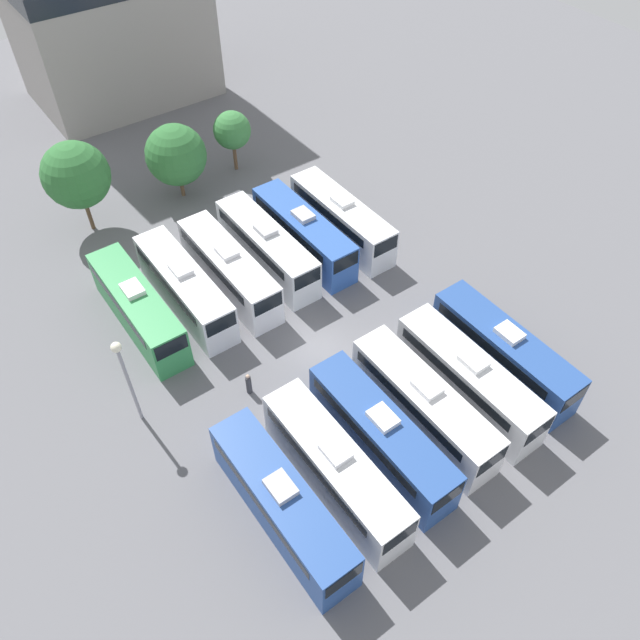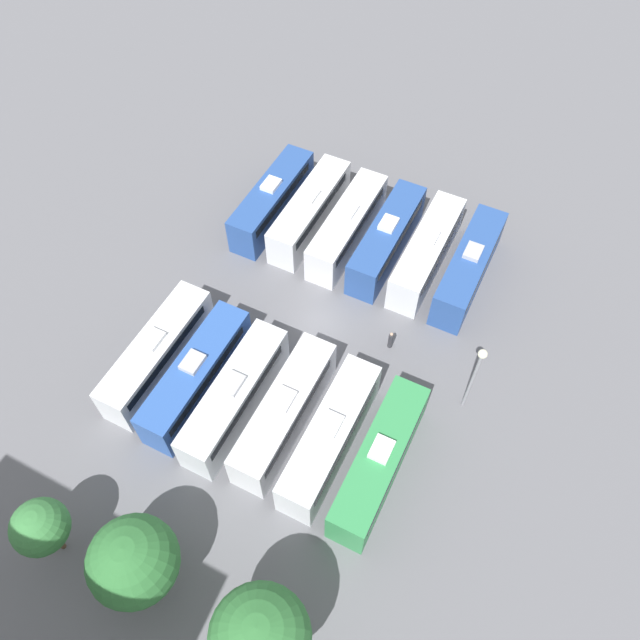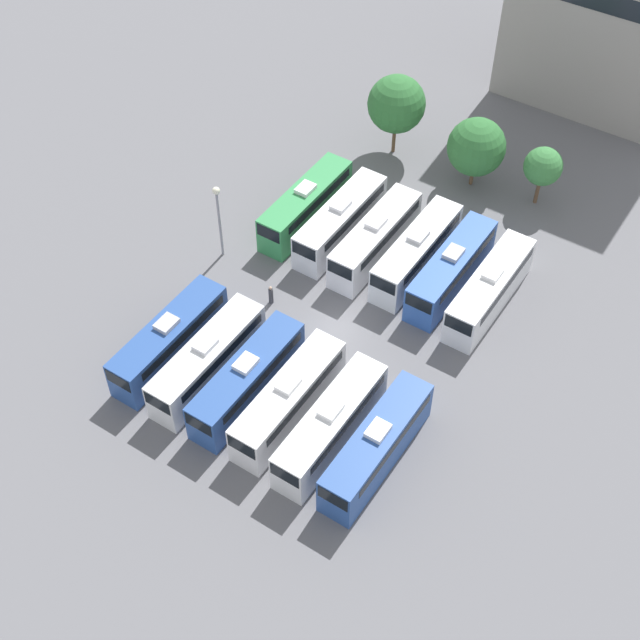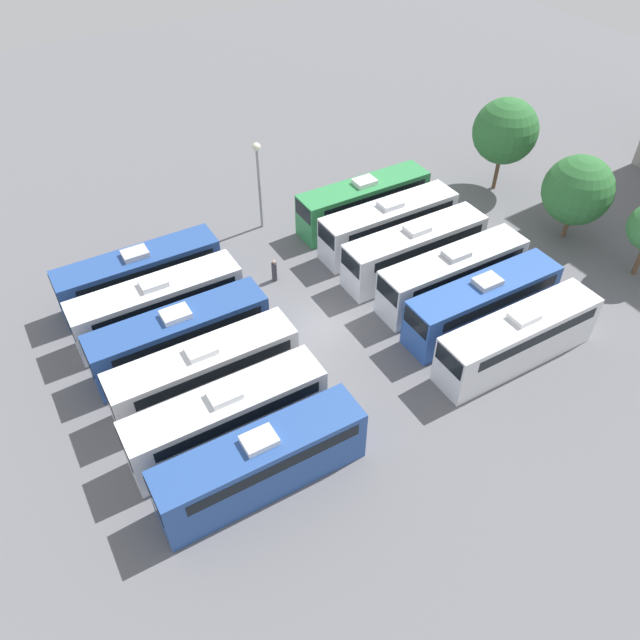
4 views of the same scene
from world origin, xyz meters
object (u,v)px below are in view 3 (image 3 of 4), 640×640
at_px(bus_8, 375,238).
at_px(bus_2, 248,378).
at_px(bus_7, 341,220).
at_px(bus_5, 377,445).
at_px(bus_11, 490,288).
at_px(bus_3, 289,399).
at_px(bus_6, 306,204).
at_px(tree_0, 397,104).
at_px(tree_1, 476,147).
at_px(worker_person, 271,295).
at_px(bus_4, 331,424).
at_px(bus_9, 417,251).
at_px(light_pole, 218,209).
at_px(bus_0, 170,339).
at_px(tree_2, 543,167).
at_px(bus_10, 451,268).
at_px(bus_1, 208,359).

bearing_deg(bus_8, bus_2, -90.12).
bearing_deg(bus_2, bus_7, 101.15).
distance_m(bus_5, bus_11, 16.66).
xyz_separation_m(bus_3, bus_6, (-10.19, 17.12, 0.00)).
xyz_separation_m(tree_0, tree_1, (7.97, -0.25, -1.09)).
bearing_deg(tree_1, bus_6, -127.94).
distance_m(worker_person, tree_1, 22.25).
relative_size(bus_4, bus_5, 1.00).
height_order(bus_7, bus_8, same).
bearing_deg(bus_5, bus_9, 111.30).
bearing_deg(bus_8, bus_11, -0.23).
bearing_deg(light_pole, bus_9, 27.60).
relative_size(bus_2, bus_9, 1.00).
distance_m(bus_0, bus_11, 23.95).
relative_size(bus_9, worker_person, 6.24).
bearing_deg(bus_4, tree_0, 112.76).
relative_size(bus_4, worker_person, 6.24).
relative_size(bus_3, worker_person, 6.24).
height_order(bus_0, bus_4, same).
bearing_deg(bus_8, tree_2, 58.07).
bearing_deg(bus_10, bus_5, -78.19).
relative_size(bus_0, bus_8, 1.00).
xyz_separation_m(worker_person, tree_2, (12.00, 21.91, 3.04)).
xyz_separation_m(bus_3, bus_5, (6.84, 0.08, 0.00)).
bearing_deg(tree_1, bus_1, -101.15).
xyz_separation_m(bus_8, tree_1, (2.42, 12.24, 2.12)).
relative_size(bus_4, bus_11, 1.00).
height_order(bus_6, bus_11, same).
xyz_separation_m(bus_9, tree_0, (-9.03, 12.02, 3.21)).
bearing_deg(bus_2, bus_4, -0.45).
distance_m(bus_6, worker_person, 9.74).
relative_size(bus_3, bus_11, 1.00).
height_order(worker_person, tree_0, tree_0).
bearing_deg(bus_8, bus_9, 7.58).
relative_size(bus_0, tree_0, 1.39).
bearing_deg(bus_4, bus_5, 4.67).
bearing_deg(worker_person, bus_11, 32.45).
bearing_deg(bus_9, bus_6, -179.31).
height_order(bus_4, bus_10, same).
xyz_separation_m(bus_7, bus_8, (3.41, -0.23, 0.00)).
xyz_separation_m(bus_5, bus_11, (-0.15, 16.66, 0.00)).
relative_size(bus_4, tree_2, 1.92).
xyz_separation_m(bus_2, tree_1, (2.45, 29.16, 2.12)).
bearing_deg(bus_3, bus_2, -177.57).
bearing_deg(bus_2, light_pole, 134.80).
bearing_deg(tree_1, bus_3, -88.20).
relative_size(bus_5, tree_0, 1.39).
relative_size(bus_4, bus_9, 1.00).
height_order(bus_3, light_pole, light_pole).
xyz_separation_m(bus_3, bus_10, (3.30, 17.04, 0.00)).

